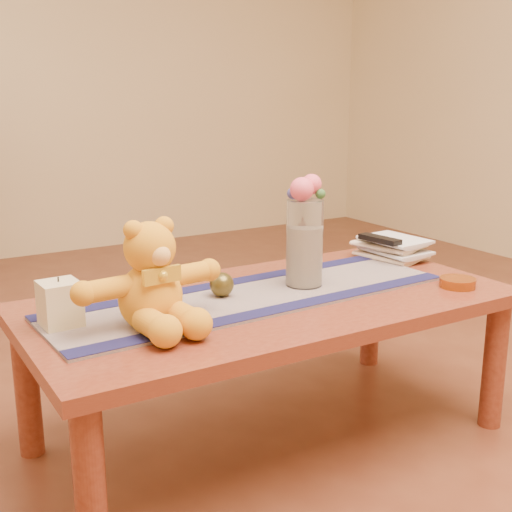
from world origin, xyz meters
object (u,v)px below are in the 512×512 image
bronze_ball (222,284)px  tv_remote (380,239)px  glass_vase (305,243)px  teddy_bear (150,275)px  amber_dish (458,283)px  book_bottom (377,260)px  pillar_candle (60,303)px

bronze_ball → tv_remote: size_ratio=0.44×
glass_vase → tv_remote: size_ratio=1.62×
teddy_bear → amber_dish: (0.93, -0.16, -0.12)m
glass_vase → amber_dish: glass_vase is taller
glass_vase → tv_remote: 0.41m
teddy_bear → book_bottom: (0.92, 0.20, -0.13)m
glass_vase → tv_remote: bearing=15.0°
amber_dish → bronze_ball: bearing=158.2°
pillar_candle → bronze_ball: size_ratio=1.61×
bronze_ball → tv_remote: (0.66, 0.08, 0.04)m
pillar_candle → amber_dish: (1.13, -0.27, -0.05)m
teddy_bear → amber_dish: 0.95m
bronze_ball → amber_dish: 0.72m
glass_vase → book_bottom: bearing=16.4°
pillar_candle → glass_vase: size_ratio=0.43×
bronze_ball → pillar_candle: bearing=-179.9°
teddy_bear → pillar_candle: size_ratio=3.34×
teddy_bear → glass_vase: size_ratio=1.45×
bronze_ball → book_bottom: bronze_ball is taller
teddy_bear → bronze_ball: size_ratio=5.39×
teddy_bear → tv_remote: (0.92, 0.19, -0.05)m
pillar_candle → amber_dish: pillar_candle is taller
tv_remote → book_bottom: bearing=90.0°
tv_remote → bronze_ball: bearing=179.0°
bronze_ball → tv_remote: 0.66m
amber_dish → tv_remote: bearing=92.0°
book_bottom → amber_dish: size_ratio=2.05×
bronze_ball → tv_remote: bearing=6.5°
bronze_ball → book_bottom: (0.66, 0.09, -0.03)m
pillar_candle → glass_vase: (0.73, -0.03, 0.07)m
pillar_candle → bronze_ball: bearing=0.1°
book_bottom → tv_remote: (0.00, -0.01, 0.07)m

